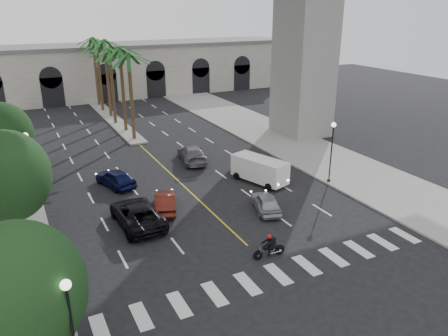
{
  "coord_description": "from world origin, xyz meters",
  "views": [
    {
      "loc": [
        -12.21,
        -18.97,
        14.31
      ],
      "look_at": [
        0.32,
        6.0,
        3.89
      ],
      "focal_mm": 35.0,
      "sensor_mm": 36.0,
      "label": 1
    }
  ],
  "objects_px": {
    "lamp_post_left_far": "(29,159)",
    "pedestrian_b": "(46,246)",
    "car_d": "(192,154)",
    "car_a": "(266,202)",
    "motorcycle_rider": "(270,247)",
    "car_b": "(165,202)",
    "traffic_signal_near": "(68,305)",
    "car_c": "(137,214)",
    "car_e": "(115,178)",
    "lamp_post_right": "(332,147)",
    "cargo_van": "(260,169)",
    "lamp_post_left_near": "(72,329)",
    "pedestrian_a": "(35,263)",
    "traffic_signal_far": "(56,259)"
  },
  "relations": [
    {
      "from": "traffic_signal_far",
      "to": "car_a",
      "type": "relative_size",
      "value": 0.92
    },
    {
      "from": "car_b",
      "to": "car_e",
      "type": "xyz_separation_m",
      "value": [
        -2.17,
        6.23,
        0.05
      ]
    },
    {
      "from": "car_d",
      "to": "pedestrian_b",
      "type": "relative_size",
      "value": 3.29
    },
    {
      "from": "car_c",
      "to": "car_e",
      "type": "xyz_separation_m",
      "value": [
        0.29,
        7.53,
        -0.07
      ]
    },
    {
      "from": "motorcycle_rider",
      "to": "car_d",
      "type": "height_order",
      "value": "car_d"
    },
    {
      "from": "car_c",
      "to": "cargo_van",
      "type": "distance_m",
      "value": 11.94
    },
    {
      "from": "car_e",
      "to": "car_a",
      "type": "bearing_deg",
      "value": 115.13
    },
    {
      "from": "lamp_post_right",
      "to": "cargo_van",
      "type": "distance_m",
      "value": 6.26
    },
    {
      "from": "car_c",
      "to": "lamp_post_left_far",
      "type": "bearing_deg",
      "value": -55.25
    },
    {
      "from": "pedestrian_b",
      "to": "lamp_post_left_far",
      "type": "bearing_deg",
      "value": 100.33
    },
    {
      "from": "motorcycle_rider",
      "to": "car_a",
      "type": "height_order",
      "value": "motorcycle_rider"
    },
    {
      "from": "traffic_signal_far",
      "to": "pedestrian_b",
      "type": "height_order",
      "value": "traffic_signal_far"
    },
    {
      "from": "lamp_post_left_near",
      "to": "lamp_post_left_far",
      "type": "distance_m",
      "value": 21.0
    },
    {
      "from": "motorcycle_rider",
      "to": "cargo_van",
      "type": "distance_m",
      "value": 11.94
    },
    {
      "from": "car_d",
      "to": "car_a",
      "type": "bearing_deg",
      "value": 103.78
    },
    {
      "from": "car_b",
      "to": "pedestrian_a",
      "type": "xyz_separation_m",
      "value": [
        -9.29,
        -5.04,
        0.3
      ]
    },
    {
      "from": "traffic_signal_near",
      "to": "traffic_signal_far",
      "type": "relative_size",
      "value": 1.0
    },
    {
      "from": "car_c",
      "to": "pedestrian_b",
      "type": "xyz_separation_m",
      "value": [
        -6.08,
        -2.08,
        0.15
      ]
    },
    {
      "from": "lamp_post_left_near",
      "to": "pedestrian_b",
      "type": "distance_m",
      "value": 11.1
    },
    {
      "from": "motorcycle_rider",
      "to": "cargo_van",
      "type": "bearing_deg",
      "value": 63.83
    },
    {
      "from": "car_a",
      "to": "pedestrian_b",
      "type": "xyz_separation_m",
      "value": [
        -15.19,
        0.06,
        0.29
      ]
    },
    {
      "from": "lamp_post_left_near",
      "to": "cargo_van",
      "type": "height_order",
      "value": "lamp_post_left_near"
    },
    {
      "from": "car_a",
      "to": "cargo_van",
      "type": "bearing_deg",
      "value": -99.82
    },
    {
      "from": "car_a",
      "to": "pedestrian_a",
      "type": "height_order",
      "value": "pedestrian_a"
    },
    {
      "from": "pedestrian_a",
      "to": "car_a",
      "type": "bearing_deg",
      "value": -8.3
    },
    {
      "from": "car_a",
      "to": "cargo_van",
      "type": "relative_size",
      "value": 0.74
    },
    {
      "from": "lamp_post_left_near",
      "to": "car_e",
      "type": "distance_m",
      "value": 21.55
    },
    {
      "from": "traffic_signal_near",
      "to": "car_a",
      "type": "distance_m",
      "value": 17.24
    },
    {
      "from": "motorcycle_rider",
      "to": "car_b",
      "type": "xyz_separation_m",
      "value": [
        -3.51,
        8.97,
        -0.01
      ]
    },
    {
      "from": "lamp_post_left_near",
      "to": "car_a",
      "type": "relative_size",
      "value": 1.35
    },
    {
      "from": "lamp_post_left_near",
      "to": "pedestrian_a",
      "type": "xyz_separation_m",
      "value": [
        -0.84,
        9.2,
        -2.23
      ]
    },
    {
      "from": "traffic_signal_near",
      "to": "car_c",
      "type": "bearing_deg",
      "value": 60.61
    },
    {
      "from": "car_c",
      "to": "car_d",
      "type": "bearing_deg",
      "value": -130.99
    },
    {
      "from": "lamp_post_left_near",
      "to": "lamp_post_right",
      "type": "height_order",
      "value": "same"
    },
    {
      "from": "car_c",
      "to": "car_e",
      "type": "distance_m",
      "value": 7.53
    },
    {
      "from": "lamp_post_left_far",
      "to": "pedestrian_b",
      "type": "xyz_separation_m",
      "value": [
        -0.1,
        -10.13,
        -2.25
      ]
    },
    {
      "from": "car_d",
      "to": "traffic_signal_near",
      "type": "bearing_deg",
      "value": 66.4
    },
    {
      "from": "motorcycle_rider",
      "to": "car_b",
      "type": "relative_size",
      "value": 0.51
    },
    {
      "from": "lamp_post_left_near",
      "to": "car_d",
      "type": "relative_size",
      "value": 0.99
    },
    {
      "from": "cargo_van",
      "to": "lamp_post_right",
      "type": "bearing_deg",
      "value": -46.73
    },
    {
      "from": "motorcycle_rider",
      "to": "pedestrian_a",
      "type": "distance_m",
      "value": 13.39
    },
    {
      "from": "lamp_post_left_far",
      "to": "traffic_signal_near",
      "type": "relative_size",
      "value": 1.47
    },
    {
      "from": "car_b",
      "to": "cargo_van",
      "type": "bearing_deg",
      "value": -152.27
    },
    {
      "from": "cargo_van",
      "to": "motorcycle_rider",
      "type": "bearing_deg",
      "value": -136.72
    },
    {
      "from": "traffic_signal_far",
      "to": "traffic_signal_near",
      "type": "bearing_deg",
      "value": -90.0
    },
    {
      "from": "traffic_signal_far",
      "to": "car_c",
      "type": "relative_size",
      "value": 0.62
    },
    {
      "from": "car_c",
      "to": "car_d",
      "type": "xyz_separation_m",
      "value": [
        8.48,
        10.43,
        -0.03
      ]
    },
    {
      "from": "traffic_signal_near",
      "to": "car_c",
      "type": "distance_m",
      "value": 12.11
    },
    {
      "from": "motorcycle_rider",
      "to": "car_c",
      "type": "height_order",
      "value": "car_c"
    },
    {
      "from": "lamp_post_left_near",
      "to": "lamp_post_right",
      "type": "distance_m",
      "value": 26.25
    }
  ]
}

